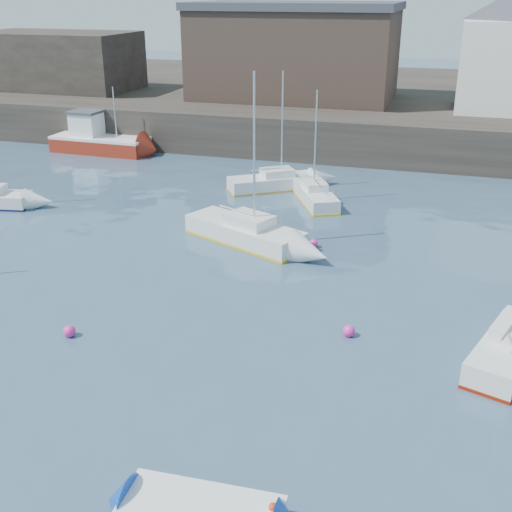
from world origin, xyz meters
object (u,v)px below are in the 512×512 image
(sailboat_b, at_px, (245,232))
(buoy_near, at_px, (70,336))
(fishing_boat, at_px, (98,139))
(buoy_far, at_px, (313,247))
(buoy_mid, at_px, (349,336))
(sailboat_c, at_px, (509,348))
(sailboat_f, at_px, (316,195))
(sailboat_h, at_px, (273,182))

(sailboat_b, distance_m, buoy_near, 11.01)
(fishing_boat, relative_size, buoy_far, 17.19)
(buoy_near, xyz_separation_m, buoy_mid, (9.47, 2.89, 0.00))
(sailboat_c, xyz_separation_m, sailboat_f, (-9.61, 14.82, -0.05))
(fishing_boat, bearing_deg, sailboat_f, -22.33)
(buoy_near, distance_m, buoy_far, 12.60)
(sailboat_f, height_order, buoy_mid, sailboat_f)
(sailboat_b, bearing_deg, buoy_near, -106.73)
(fishing_boat, relative_size, buoy_near, 16.79)
(fishing_boat, height_order, buoy_mid, fishing_boat)
(fishing_boat, xyz_separation_m, buoy_near, (13.06, -25.05, -0.94))
(sailboat_h, bearing_deg, buoy_mid, -66.11)
(fishing_boat, bearing_deg, sailboat_h, -20.17)
(buoy_near, bearing_deg, sailboat_f, 73.69)
(sailboat_h, relative_size, buoy_mid, 16.08)
(sailboat_f, relative_size, buoy_near, 14.24)
(fishing_boat, xyz_separation_m, buoy_far, (19.55, -14.26, -0.94))
(fishing_boat, relative_size, sailboat_b, 0.92)
(sailboat_c, height_order, buoy_near, sailboat_c)
(sailboat_c, xyz_separation_m, buoy_near, (-14.76, -2.75, -0.49))
(buoy_near, bearing_deg, fishing_boat, 117.54)
(sailboat_b, distance_m, sailboat_f, 7.32)
(sailboat_h, distance_m, buoy_near, 19.60)
(sailboat_c, bearing_deg, fishing_boat, 141.28)
(sailboat_f, xyz_separation_m, buoy_far, (1.35, -6.78, -0.44))
(buoy_far, bearing_deg, fishing_boat, 143.90)
(sailboat_b, relative_size, buoy_far, 18.76)
(sailboat_f, bearing_deg, sailboat_h, 147.85)
(sailboat_c, bearing_deg, sailboat_h, 127.08)
(sailboat_f, xyz_separation_m, buoy_mid, (4.32, -14.69, -0.44))
(sailboat_b, height_order, sailboat_h, sailboat_b)
(sailboat_f, bearing_deg, fishing_boat, 157.67)
(fishing_boat, height_order, sailboat_b, sailboat_b)
(sailboat_c, xyz_separation_m, buoy_far, (-8.27, 8.04, -0.49))
(buoy_far, bearing_deg, sailboat_b, -175.48)
(buoy_near, relative_size, buoy_far, 1.02)
(sailboat_h, height_order, buoy_mid, sailboat_h)
(buoy_near, height_order, buoy_far, buoy_near)
(sailboat_h, xyz_separation_m, buoy_far, (4.37, -8.68, -0.46))
(fishing_boat, relative_size, buoy_mid, 16.99)
(buoy_mid, bearing_deg, buoy_far, 110.62)
(buoy_near, bearing_deg, buoy_far, 58.98)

